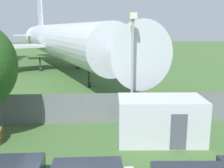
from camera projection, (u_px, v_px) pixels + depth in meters
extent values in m
cylinder|color=slate|center=(2.00, 110.00, 16.78)|extent=(0.07, 0.07, 2.03)
cylinder|color=slate|center=(42.00, 109.00, 16.91)|extent=(0.07, 0.07, 2.03)
cylinder|color=slate|center=(81.00, 109.00, 17.04)|extent=(0.07, 0.07, 2.03)
cylinder|color=slate|center=(120.00, 108.00, 17.18)|extent=(0.07, 0.07, 2.03)
cylinder|color=slate|center=(159.00, 107.00, 17.31)|extent=(0.07, 0.07, 2.03)
cylinder|color=slate|center=(196.00, 107.00, 17.44)|extent=(0.07, 0.07, 2.03)
cube|color=slate|center=(81.00, 109.00, 17.04)|extent=(56.00, 0.01, 2.03)
cylinder|color=silver|center=(61.00, 41.00, 37.24)|extent=(17.31, 34.71, 4.77)
cone|color=silver|center=(127.00, 53.00, 19.34)|extent=(6.18, 6.18, 4.77)
cone|color=silver|center=(38.00, 37.00, 55.66)|extent=(6.17, 7.12, 4.30)
cube|color=silver|center=(121.00, 44.00, 43.14)|extent=(16.64, 8.49, 0.30)
cylinder|color=#939399|center=(107.00, 52.00, 42.81)|extent=(3.56, 4.78, 2.15)
cylinder|color=#939399|center=(2.00, 56.00, 36.38)|extent=(3.56, 4.78, 2.15)
cube|color=silver|center=(40.00, 6.00, 50.70)|extent=(1.79, 4.09, 7.16)
cube|color=silver|center=(41.00, 35.00, 51.63)|extent=(11.17, 7.37, 0.20)
cylinder|color=#2D2D33|center=(89.00, 78.00, 27.69)|extent=(0.24, 0.24, 2.00)
cylinder|color=#2D2D33|center=(89.00, 85.00, 27.84)|extent=(0.48, 0.63, 0.56)
cylinder|color=#2D2D33|center=(78.00, 62.00, 40.67)|extent=(0.24, 0.24, 2.00)
cylinder|color=#2D2D33|center=(78.00, 67.00, 40.82)|extent=(0.48, 0.63, 0.56)
cylinder|color=#2D2D33|center=(40.00, 64.00, 38.36)|extent=(0.24, 0.24, 2.00)
cylinder|color=#2D2D33|center=(40.00, 69.00, 38.51)|extent=(0.48, 0.63, 0.56)
cube|color=silver|center=(160.00, 120.00, 14.38)|extent=(4.73, 2.66, 2.46)
cube|color=#4C515B|center=(179.00, 132.00, 13.23)|extent=(0.84, 0.07, 1.90)
cube|color=brown|center=(0.00, 134.00, 14.52)|extent=(0.36, 1.38, 0.74)
cylinder|color=#99999E|center=(132.00, 74.00, 16.21)|extent=(0.16, 0.16, 6.69)
cube|color=beige|center=(133.00, 16.00, 15.48)|extent=(0.44, 0.44, 0.36)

